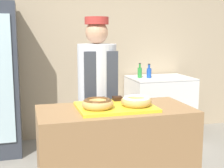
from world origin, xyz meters
name	(u,v)px	position (x,y,z in m)	size (l,w,h in m)	color
wall_back	(73,44)	(0.00, 2.13, 1.35)	(8.00, 0.06, 2.70)	tan
display_counter	(115,163)	(0.00, 0.00, 0.46)	(1.22, 0.60, 0.91)	#997047
serving_tray	(115,107)	(0.00, 0.00, 0.92)	(0.60, 0.46, 0.02)	yellow
donut_chocolate_glaze	(98,103)	(-0.16, -0.05, 0.97)	(0.24, 0.24, 0.07)	tan
donut_light_glaze	(136,101)	(0.16, -0.05, 0.97)	(0.24, 0.24, 0.07)	tan
brownie_back_left	(101,99)	(-0.07, 0.18, 0.95)	(0.08, 0.08, 0.03)	black
brownie_back_right	(118,98)	(0.07, 0.18, 0.95)	(0.08, 0.08, 0.03)	black
baker_person	(97,98)	(-0.01, 0.61, 0.87)	(0.38, 0.38, 1.65)	#4C4C51
chest_freezer	(159,107)	(1.17, 1.73, 0.45)	(0.86, 0.67, 0.88)	white
bottle_green	(140,72)	(0.87, 1.75, 0.96)	(0.06, 0.06, 0.20)	#2D8C38
bottle_blue	(149,72)	(0.99, 1.71, 0.96)	(0.07, 0.07, 0.20)	#1E4CB2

